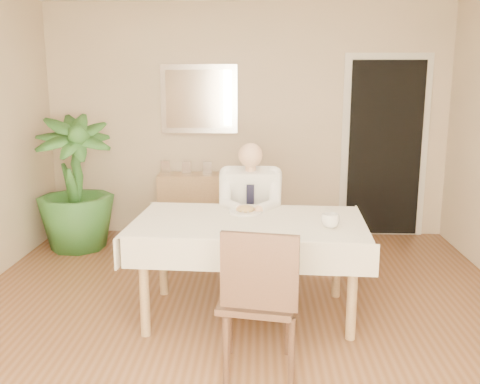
{
  "coord_description": "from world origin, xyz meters",
  "views": [
    {
      "loc": [
        0.14,
        -3.56,
        1.8
      ],
      "look_at": [
        0.0,
        0.35,
        0.95
      ],
      "focal_mm": 40.0,
      "sensor_mm": 36.0,
      "label": 1
    }
  ],
  "objects_px": {
    "dining_table": "(249,231)",
    "chair_far": "(251,219)",
    "seated_man": "(250,209)",
    "sideboard": "(199,205)",
    "coffee_mug": "(330,221)",
    "potted_palm": "(75,183)",
    "chair_near": "(259,295)"
  },
  "relations": [
    {
      "from": "coffee_mug",
      "to": "sideboard",
      "type": "relative_size",
      "value": 0.14
    },
    {
      "from": "dining_table",
      "to": "chair_far",
      "type": "distance_m",
      "value": 0.9
    },
    {
      "from": "coffee_mug",
      "to": "chair_near",
      "type": "bearing_deg",
      "value": -125.82
    },
    {
      "from": "chair_far",
      "to": "sideboard",
      "type": "relative_size",
      "value": 1.01
    },
    {
      "from": "chair_far",
      "to": "seated_man",
      "type": "distance_m",
      "value": 0.34
    },
    {
      "from": "seated_man",
      "to": "coffee_mug",
      "type": "height_order",
      "value": "seated_man"
    },
    {
      "from": "chair_far",
      "to": "potted_palm",
      "type": "distance_m",
      "value": 1.98
    },
    {
      "from": "dining_table",
      "to": "sideboard",
      "type": "bearing_deg",
      "value": 109.78
    },
    {
      "from": "chair_far",
      "to": "coffee_mug",
      "type": "distance_m",
      "value": 1.25
    },
    {
      "from": "chair_near",
      "to": "seated_man",
      "type": "height_order",
      "value": "seated_man"
    },
    {
      "from": "dining_table",
      "to": "seated_man",
      "type": "height_order",
      "value": "seated_man"
    },
    {
      "from": "chair_near",
      "to": "coffee_mug",
      "type": "bearing_deg",
      "value": 64.23
    },
    {
      "from": "chair_near",
      "to": "dining_table",
      "type": "bearing_deg",
      "value": 105.26
    },
    {
      "from": "dining_table",
      "to": "potted_palm",
      "type": "bearing_deg",
      "value": 143.07
    },
    {
      "from": "chair_near",
      "to": "potted_palm",
      "type": "bearing_deg",
      "value": 138.4
    },
    {
      "from": "coffee_mug",
      "to": "sideboard",
      "type": "height_order",
      "value": "coffee_mug"
    },
    {
      "from": "seated_man",
      "to": "coffee_mug",
      "type": "bearing_deg",
      "value": -53.33
    },
    {
      "from": "seated_man",
      "to": "potted_palm",
      "type": "height_order",
      "value": "potted_palm"
    },
    {
      "from": "coffee_mug",
      "to": "potted_palm",
      "type": "relative_size",
      "value": 0.09
    },
    {
      "from": "coffee_mug",
      "to": "potted_palm",
      "type": "distance_m",
      "value": 2.99
    },
    {
      "from": "sideboard",
      "to": "potted_palm",
      "type": "relative_size",
      "value": 0.64
    },
    {
      "from": "chair_far",
      "to": "sideboard",
      "type": "height_order",
      "value": "chair_far"
    },
    {
      "from": "dining_table",
      "to": "chair_far",
      "type": "height_order",
      "value": "chair_far"
    },
    {
      "from": "chair_far",
      "to": "potted_palm",
      "type": "relative_size",
      "value": 0.65
    },
    {
      "from": "dining_table",
      "to": "potted_palm",
      "type": "height_order",
      "value": "potted_palm"
    },
    {
      "from": "dining_table",
      "to": "potted_palm",
      "type": "relative_size",
      "value": 1.26
    },
    {
      "from": "dining_table",
      "to": "seated_man",
      "type": "xyz_separation_m",
      "value": [
        -0.0,
        0.59,
        0.02
      ]
    },
    {
      "from": "dining_table",
      "to": "sideboard",
      "type": "xyz_separation_m",
      "value": [
        -0.61,
        2.04,
        -0.31
      ]
    },
    {
      "from": "dining_table",
      "to": "chair_near",
      "type": "height_order",
      "value": "chair_near"
    },
    {
      "from": "chair_far",
      "to": "coffee_mug",
      "type": "relative_size",
      "value": 7.2
    },
    {
      "from": "dining_table",
      "to": "coffee_mug",
      "type": "height_order",
      "value": "coffee_mug"
    },
    {
      "from": "seated_man",
      "to": "coffee_mug",
      "type": "distance_m",
      "value": 0.97
    }
  ]
}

